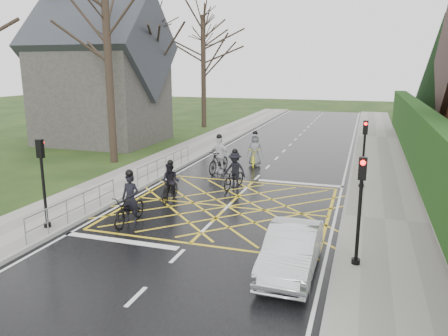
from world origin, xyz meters
The scene contains 22 objects.
ground centered at (0.00, 0.00, 0.00)m, with size 120.00×120.00×0.00m, color black.
road centered at (0.00, 0.00, 0.01)m, with size 9.00×80.00×0.01m, color black.
sidewalk_right centered at (6.00, 0.00, 0.07)m, with size 3.00×80.00×0.15m, color gray.
sidewalk_left centered at (-6.00, 0.00, 0.07)m, with size 3.00×80.00×0.15m, color gray.
stone_wall centered at (7.75, 6.00, 0.35)m, with size 0.50×38.00×0.70m, color slate.
hedge centered at (7.75, 6.00, 2.10)m, with size 0.90×38.00×2.80m, color #0F340E.
conifer centered at (10.75, 26.00, 4.99)m, with size 4.60×4.60×10.00m.
church centered at (-13.54, 12.00, 4.93)m, with size 8.80×7.80×11.00m.
tree_near centered at (-9.00, 6.00, 7.91)m, with size 9.24×9.24×11.44m.
tree_mid centered at (-10.00, 14.00, 8.63)m, with size 10.08×10.08×12.48m.
tree_far centered at (-9.30, 22.00, 7.19)m, with size 8.40×8.40×10.40m.
railing_south centered at (-4.65, -3.50, 0.78)m, with size 0.05×5.04×1.03m.
railing_north centered at (-4.65, 4.00, 0.79)m, with size 0.05×6.04×1.03m.
traffic_light_ne centered at (5.10, 4.20, 1.66)m, with size 0.24×0.31×3.21m.
traffic_light_se centered at (5.10, -4.20, 1.66)m, with size 0.24×0.31×3.21m.
traffic_light_sw centered at (-5.10, -4.50, 1.66)m, with size 0.24×0.31×3.21m.
cyclist_rear centered at (-2.78, -2.91, 0.65)m, with size 0.72×2.05×1.99m.
cyclist_back centered at (-2.55, 0.04, 0.67)m, with size 0.82×1.78×1.76m.
cyclist_mid centered at (-0.55, 2.77, 0.68)m, with size 1.20×2.00×1.86m.
cyclist_front centered at (-2.19, 5.34, 0.77)m, with size 1.19×2.16×2.09m.
cyclist_lead centered at (-0.80, 7.57, 0.70)m, with size 1.11×2.18×2.03m.
car centered at (3.40, -4.92, 0.63)m, with size 1.34×3.85×1.27m, color silver.
Camera 1 is at (5.09, -16.10, 5.55)m, focal length 35.00 mm.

